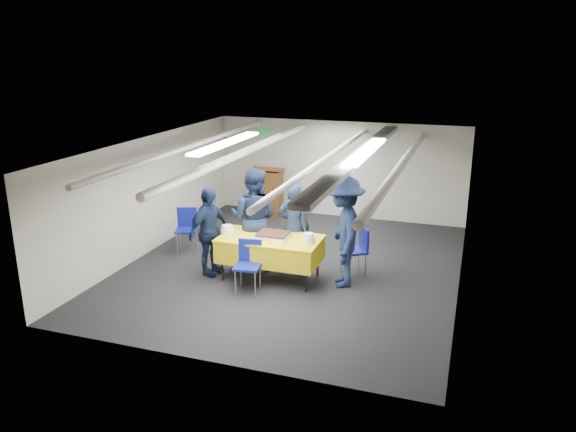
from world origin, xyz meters
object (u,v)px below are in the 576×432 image
object	(u,v)px
sheet_cake	(273,235)
chair_near	(249,260)
sailor_a	(294,227)
sailor_b	(254,218)
chair_left	(187,225)
sailor_c	(209,231)
podium	(270,190)
sailor_d	(343,232)
chair_right	(358,246)
serving_table	(270,249)

from	to	relation	value
sheet_cake	chair_near	bearing A→B (deg)	-113.43
sailor_a	sailor_b	world-z (taller)	sailor_b
chair_left	sailor_a	xyz separation A→B (m)	(2.36, -0.30, 0.29)
chair_left	sailor_a	distance (m)	2.39
sailor_c	podium	bearing A→B (deg)	20.41
sailor_d	chair_near	bearing A→B (deg)	-82.02
chair_right	chair_left	size ratio (longest dim) A/B	1.00
chair_left	sailor_c	distance (m)	1.41
chair_near	chair_left	distance (m)	2.37
chair_right	sailor_d	size ratio (longest dim) A/B	0.45
sailor_a	sailor_d	distance (m)	1.08
podium	sailor_a	distance (m)	3.58
serving_table	chair_right	world-z (taller)	chair_right
sheet_cake	sailor_a	xyz separation A→B (m)	(0.20, 0.54, 0.00)
chair_right	sailor_d	distance (m)	0.73
sailor_a	sailor_c	world-z (taller)	sailor_a
podium	chair_left	world-z (taller)	podium
sailor_a	sailor_c	bearing A→B (deg)	22.88
chair_near	sailor_a	xyz separation A→B (m)	(0.44, 1.09, 0.29)
podium	chair_right	world-z (taller)	podium
podium	sailor_c	bearing A→B (deg)	-85.77
chair_near	chair_left	bearing A→B (deg)	144.28
sailor_b	sailor_d	xyz separation A→B (m)	(1.76, -0.32, 0.03)
chair_near	sailor_b	xyz separation A→B (m)	(-0.32, 1.03, 0.41)
chair_near	sheet_cake	bearing A→B (deg)	66.57
chair_left	sailor_c	bearing A→B (deg)	-44.55
sailor_a	sailor_d	xyz separation A→B (m)	(1.00, -0.37, 0.14)
chair_left	sailor_c	world-z (taller)	sailor_c
serving_table	sailor_b	size ratio (longest dim) A/B	0.95
chair_left	sailor_b	distance (m)	1.69
sailor_a	podium	bearing A→B (deg)	-65.71
serving_table	chair_left	xyz separation A→B (m)	(-2.10, 0.83, -0.03)
sailor_b	sailor_d	bearing A→B (deg)	167.37
sailor_c	chair_left	bearing A→B (deg)	61.64
chair_near	sailor_a	world-z (taller)	sailor_a
serving_table	chair_left	world-z (taller)	chair_left
podium	sailor_c	size ratio (longest dim) A/B	0.78
chair_near	sailor_b	distance (m)	1.15
sailor_c	serving_table	bearing A→B (deg)	-66.63
sheet_cake	chair_right	xyz separation A→B (m)	(1.36, 0.73, -0.29)
serving_table	chair_left	bearing A→B (deg)	158.41
chair_near	podium	bearing A→B (deg)	105.99
chair_right	sheet_cake	bearing A→B (deg)	-151.97
serving_table	podium	world-z (taller)	podium
chair_left	sailor_d	xyz separation A→B (m)	(3.36, -0.67, 0.43)
sailor_b	chair_left	bearing A→B (deg)	-14.70
podium	chair_near	distance (m)	4.43
serving_table	sailor_b	bearing A→B (deg)	136.08
serving_table	chair_near	xyz separation A→B (m)	(-0.18, -0.55, -0.03)
serving_table	podium	size ratio (longest dim) A/B	1.42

